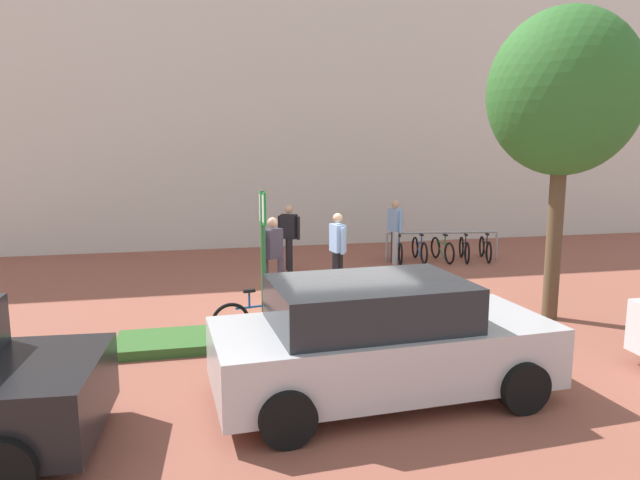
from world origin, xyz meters
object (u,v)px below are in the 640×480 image
Objects in this scene: bollard_steel at (395,248)px; person_suited_dark at (289,233)px; person_shirt_white at (395,227)px; tree_sidewalk at (564,94)px; bike_rack_cluster at (442,249)px; car_silver_sedan at (379,340)px; person_suited_navy at (273,252)px; bike_at_sign at (260,318)px; person_shirt_blue at (338,246)px; parking_sign_post at (263,244)px.

bollard_steel is 3.01m from person_suited_dark.
bollard_steel is 0.52× the size of person_shirt_white.
tree_sidewalk is 6.70m from bike_rack_cluster.
car_silver_sedan is (-4.22, -2.56, -3.35)m from tree_sidewalk.
person_shirt_white reaches higher than bollard_steel.
bike_rack_cluster is 1.85× the size of person_suited_navy.
bike_at_sign reaches higher than bike_rack_cluster.
person_shirt_blue reaches higher than bike_rack_cluster.
person_suited_navy reaches higher than bike_at_sign.
car_silver_sedan reaches higher than bike_rack_cluster.
tree_sidewalk is 3.26× the size of person_shirt_blue.
bike_at_sign is (-5.43, 0.09, -3.76)m from tree_sidewalk.
person_shirt_white is at bearing 51.86° from bike_at_sign.
bike_rack_cluster is at bearing 43.31° from bike_at_sign.
person_suited_navy and person_shirt_blue have the same top height.
person_suited_dark is (-4.06, 5.17, -3.12)m from tree_sidewalk.
bollard_steel is (-1.11, 5.35, -3.66)m from tree_sidewalk.
parking_sign_post is at bearing -135.74° from bike_rack_cluster.
tree_sidewalk reaches higher than parking_sign_post.
person_suited_dark reaches higher than car_silver_sedan.
bollard_steel is 3.20m from person_shirt_blue.
person_shirt_white is (4.40, 5.81, -0.64)m from parking_sign_post.
tree_sidewalk is 6.62m from person_shirt_white.
tree_sidewalk is at bearing -0.90° from bike_at_sign.
parking_sign_post is at bearing -101.24° from person_suited_navy.
bike_at_sign is 0.97× the size of person_shirt_white.
parking_sign_post is at bearing -104.13° from person_suited_dark.
person_shirt_white reaches higher than bike_at_sign.
bike_at_sign is 1.85× the size of bollard_steel.
person_shirt_blue is (2.07, 3.14, -0.64)m from parking_sign_post.
parking_sign_post is 1.45× the size of person_suited_navy.
parking_sign_post is at bearing -127.17° from person_shirt_white.
person_suited_navy is at bearing 151.21° from tree_sidewalk.
person_suited_navy is 1.00× the size of person_suited_dark.
tree_sidewalk is at bearing -42.98° from person_shirt_blue.
person_shirt_blue is at bearing -134.28° from bollard_steel.
tree_sidewalk reaches higher than person_suited_dark.
person_suited_navy is at bearing -164.36° from person_shirt_blue.
parking_sign_post is 1.50× the size of bike_at_sign.
bike_rack_cluster is at bearing 60.54° from car_silver_sedan.
bollard_steel is 0.20× the size of car_silver_sedan.
person_suited_navy and person_suited_dark have the same top height.
person_shirt_white and person_shirt_blue have the same top height.
person_shirt_white is 0.39× the size of car_silver_sedan.
tree_sidewalk is 6.60m from bike_at_sign.
tree_sidewalk is 7.28m from person_suited_dark.
parking_sign_post is at bearing -123.36° from person_shirt_blue.
bike_rack_cluster is 1.85× the size of person_shirt_blue.
parking_sign_post is 6.99m from bollard_steel.
parking_sign_post is 1.29m from bike_at_sign.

